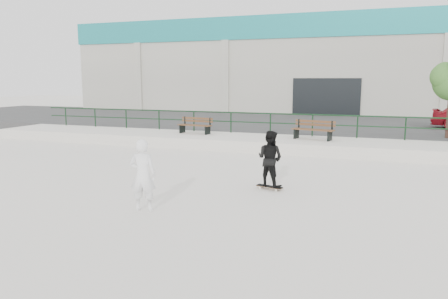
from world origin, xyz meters
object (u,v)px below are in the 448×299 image
at_px(bench_right, 313,130).
at_px(seated_skater, 143,175).
at_px(standing_skater, 270,159).
at_px(skateboard, 269,187).
at_px(bench_left, 195,125).

distance_m(bench_right, seated_skater, 10.67).
relative_size(bench_right, standing_skater, 1.19).
height_order(bench_right, seated_skater, seated_skater).
bearing_deg(skateboard, standing_skater, 14.72).
xyz_separation_m(skateboard, standing_skater, (0.00, 0.00, 0.82)).
height_order(bench_right, skateboard, bench_right).
height_order(bench_left, skateboard, bench_left).
distance_m(skateboard, seated_skater, 3.92).
relative_size(skateboard, standing_skater, 0.50).
bearing_deg(bench_left, skateboard, -46.19).
bearing_deg(seated_skater, bench_left, -84.37).
distance_m(bench_left, seated_skater, 11.07).
xyz_separation_m(bench_right, seated_skater, (-2.46, -10.39, -0.05)).
bearing_deg(bench_right, skateboard, -79.01).
xyz_separation_m(bench_left, bench_right, (5.73, -0.19, 0.03)).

